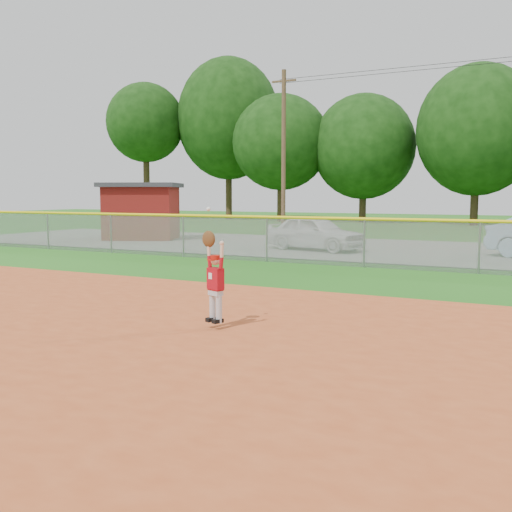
# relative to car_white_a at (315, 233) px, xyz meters

# --- Properties ---
(ground) EXTENTS (120.00, 120.00, 0.00)m
(ground) POSITION_rel_car_white_a_xyz_m (3.21, -14.26, -0.73)
(ground) COLOR #1F5F15
(ground) RESTS_ON ground
(clay_infield) EXTENTS (24.00, 16.00, 0.04)m
(clay_infield) POSITION_rel_car_white_a_xyz_m (3.21, -17.26, -0.71)
(clay_infield) COLOR #B0481F
(clay_infield) RESTS_ON ground
(parking_strip) EXTENTS (44.00, 10.00, 0.03)m
(parking_strip) POSITION_rel_car_white_a_xyz_m (3.21, 1.74, -0.71)
(parking_strip) COLOR slate
(parking_strip) RESTS_ON ground
(car_white_a) EXTENTS (4.35, 2.54, 1.39)m
(car_white_a) POSITION_rel_car_white_a_xyz_m (0.00, 0.00, 0.00)
(car_white_a) COLOR white
(car_white_a) RESTS_ON parking_strip
(utility_shed) EXTENTS (4.60, 4.15, 2.82)m
(utility_shed) POSITION_rel_car_white_a_xyz_m (-9.78, 1.52, 0.71)
(utility_shed) COLOR #61110D
(utility_shed) RESTS_ON ground
(outfield_fence) EXTENTS (40.06, 0.10, 1.55)m
(outfield_fence) POSITION_rel_car_white_a_xyz_m (3.21, -4.26, 0.16)
(outfield_fence) COLOR gray
(outfield_fence) RESTS_ON ground
(power_lines) EXTENTS (19.40, 0.24, 9.00)m
(power_lines) POSITION_rel_car_white_a_xyz_m (4.21, 7.74, 3.95)
(power_lines) COLOR #4C3823
(power_lines) RESTS_ON ground
(tree_line) EXTENTS (62.37, 13.00, 14.43)m
(tree_line) POSITION_rel_car_white_a_xyz_m (4.17, 23.64, 6.81)
(tree_line) COLOR #422D1C
(tree_line) RESTS_ON ground
(ballplayer) EXTENTS (0.50, 0.31, 1.90)m
(ballplayer) POSITION_rel_car_white_a_xyz_m (3.27, -13.45, 0.17)
(ballplayer) COLOR silver
(ballplayer) RESTS_ON ground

